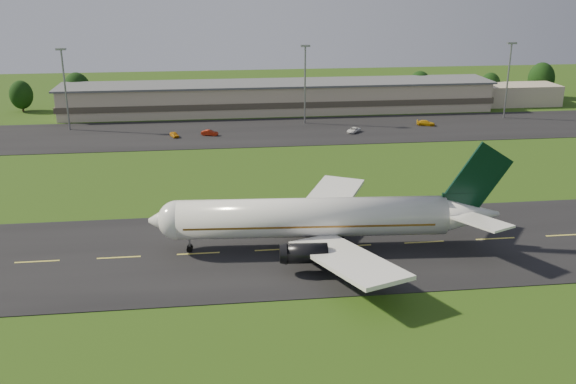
{
  "coord_description": "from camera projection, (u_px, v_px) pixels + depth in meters",
  "views": [
    {
      "loc": [
        -19.47,
        -83.79,
        37.77
      ],
      "look_at": [
        -8.23,
        8.0,
        6.0
      ],
      "focal_mm": 40.0,
      "sensor_mm": 36.0,
      "label": 1
    }
  ],
  "objects": [
    {
      "name": "service_vehicle_c",
      "position": [
        354.0,
        130.0,
        158.84
      ],
      "size": [
        4.36,
        4.67,
        1.22
      ],
      "primitive_type": "imported",
      "rotation": [
        0.0,
        0.0,
        -0.69
      ],
      "color": "white",
      "rests_on": "apron"
    },
    {
      "name": "light_mast_west",
      "position": [
        64.0,
        79.0,
        157.8
      ],
      "size": [
        2.4,
        1.2,
        20.35
      ],
      "color": "gray",
      "rests_on": "ground"
    },
    {
      "name": "ground",
      "position": [
        351.0,
        246.0,
        93.16
      ],
      "size": [
        360.0,
        360.0,
        0.0
      ],
      "primitive_type": "plane",
      "color": "#224010",
      "rests_on": "ground"
    },
    {
      "name": "light_mast_east",
      "position": [
        509.0,
        71.0,
        171.02
      ],
      "size": [
        2.4,
        1.2,
        20.35
      ],
      "color": "gray",
      "rests_on": "ground"
    },
    {
      "name": "service_vehicle_b",
      "position": [
        210.0,
        133.0,
        155.82
      ],
      "size": [
        4.28,
        2.5,
        1.33
      ],
      "primitive_type": "imported",
      "rotation": [
        0.0,
        0.0,
        1.29
      ],
      "color": "#9B1E0A",
      "rests_on": "apron"
    },
    {
      "name": "service_vehicle_d",
      "position": [
        426.0,
        123.0,
        166.01
      ],
      "size": [
        5.05,
        3.45,
        1.36
      ],
      "primitive_type": "imported",
      "rotation": [
        0.0,
        0.0,
        1.2
      ],
      "color": "#D99C0C",
      "rests_on": "apron"
    },
    {
      "name": "apron",
      "position": [
        290.0,
        131.0,
        160.74
      ],
      "size": [
        260.0,
        30.0,
        0.1
      ],
      "primitive_type": "cube",
      "color": "black",
      "rests_on": "ground"
    },
    {
      "name": "service_vehicle_a",
      "position": [
        174.0,
        135.0,
        154.45
      ],
      "size": [
        2.62,
        3.79,
        1.2
      ],
      "primitive_type": "imported",
      "rotation": [
        0.0,
        0.0,
        0.38
      ],
      "color": "orange",
      "rests_on": "apron"
    },
    {
      "name": "terminal",
      "position": [
        301.0,
        97.0,
        182.9
      ],
      "size": [
        145.0,
        16.0,
        8.4
      ],
      "color": "tan",
      "rests_on": "ground"
    },
    {
      "name": "taxiway",
      "position": [
        351.0,
        246.0,
        93.15
      ],
      "size": [
        220.0,
        30.0,
        0.1
      ],
      "primitive_type": "cube",
      "color": "black",
      "rests_on": "ground"
    },
    {
      "name": "tree_line",
      "position": [
        382.0,
        85.0,
        194.92
      ],
      "size": [
        194.37,
        10.05,
        11.09
      ],
      "color": "black",
      "rests_on": "ground"
    },
    {
      "name": "light_mast_centre",
      "position": [
        305.0,
        75.0,
        164.7
      ],
      "size": [
        2.4,
        1.2,
        20.35
      ],
      "color": "gray",
      "rests_on": "ground"
    },
    {
      "name": "airliner",
      "position": [
        318.0,
        218.0,
        91.03
      ],
      "size": [
        51.3,
        42.08,
        15.57
      ],
      "rotation": [
        0.0,
        0.0,
        -0.07
      ],
      "color": "white",
      "rests_on": "ground"
    }
  ]
}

